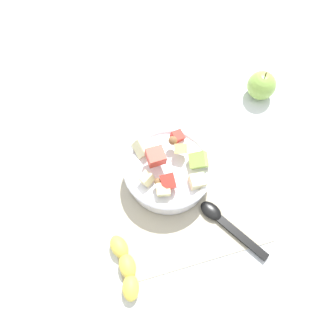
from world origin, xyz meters
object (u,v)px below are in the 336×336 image
object	(u,v)px
serving_spoon	(222,221)
whole_apple	(261,85)
salad_bowl	(168,169)
banana_whole	(126,267)

from	to	relation	value
serving_spoon	whole_apple	bearing A→B (deg)	144.84
whole_apple	serving_spoon	bearing A→B (deg)	-35.16
salad_bowl	serving_spoon	xyz separation A→B (m)	(0.15, 0.09, -0.03)
serving_spoon	banana_whole	xyz separation A→B (m)	(0.04, -0.24, 0.01)
salad_bowl	serving_spoon	distance (m)	0.18
serving_spoon	whole_apple	distance (m)	0.39
salad_bowl	whole_apple	xyz separation A→B (m)	(-0.18, 0.32, -0.01)
whole_apple	banana_whole	world-z (taller)	whole_apple
banana_whole	serving_spoon	bearing A→B (deg)	99.43
serving_spoon	banana_whole	distance (m)	0.24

